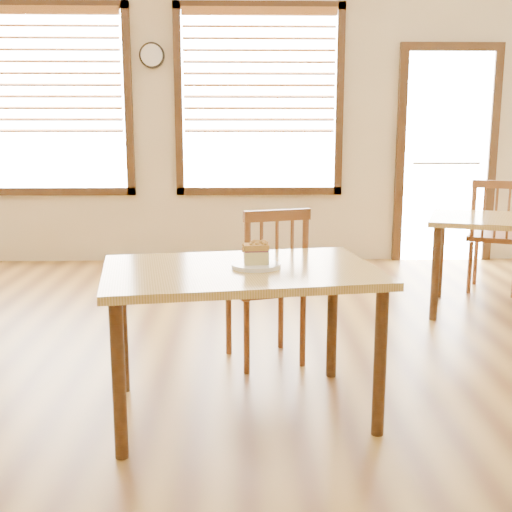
{
  "coord_description": "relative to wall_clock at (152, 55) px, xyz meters",
  "views": [
    {
      "loc": [
        0.09,
        -2.89,
        1.42
      ],
      "look_at": [
        0.17,
        0.21,
        0.8
      ],
      "focal_mm": 45.0,
      "sensor_mm": 36.0,
      "label": 1
    }
  ],
  "objects": [
    {
      "name": "window_left",
      "position": [
        -1.1,
        0.01,
        -0.34
      ],
      "size": [
        1.76,
        0.1,
        1.96
      ],
      "color": "white",
      "rests_on": "room_shell"
    },
    {
      "name": "window_right",
      "position": [
        1.1,
        0.01,
        -0.34
      ],
      "size": [
        1.76,
        0.1,
        1.96
      ],
      "color": "white",
      "rests_on": "room_shell"
    },
    {
      "name": "plate",
      "position": [
        0.97,
        -3.78,
        -1.39
      ],
      "size": [
        0.24,
        0.24,
        0.02
      ],
      "color": "white",
      "rests_on": "cafe_table_main"
    },
    {
      "name": "room_shell",
      "position": [
        0.8,
        -3.96,
        -0.32
      ],
      "size": [
        8.0,
        8.0,
        8.0
      ],
      "color": "beige",
      "rests_on": "ground"
    },
    {
      "name": "cafe_chair_main",
      "position": [
        1.06,
        -3.09,
        -1.66
      ],
      "size": [
        0.56,
        0.56,
        0.98
      ],
      "rotation": [
        0.0,
        0.0,
        3.46
      ],
      "color": "brown",
      "rests_on": "ground"
    },
    {
      "name": "cafe_chair_second",
      "position": [
        3.12,
        -1.4,
        -1.64
      ],
      "size": [
        0.61,
        0.61,
        1.0
      ],
      "rotation": [
        0.0,
        0.0,
        2.66
      ],
      "color": "brown",
      "rests_on": "ground"
    },
    {
      "name": "cafe_table_main",
      "position": [
        0.89,
        -3.78,
        -1.49
      ],
      "size": [
        1.44,
        1.08,
        0.75
      ],
      "rotation": [
        0.0,
        0.0,
        0.16
      ],
      "color": "tan",
      "rests_on": "ground"
    },
    {
      "name": "ground",
      "position": [
        0.8,
        -3.96,
        -2.15
      ],
      "size": [
        8.0,
        8.0,
        0.0
      ],
      "primitive_type": "plane",
      "color": "olive"
    },
    {
      "name": "cake_slice",
      "position": [
        0.97,
        -3.78,
        -1.32
      ],
      "size": [
        0.13,
        0.1,
        0.11
      ],
      "rotation": [
        0.0,
        0.0,
        0.07
      ],
      "color": "#E8D783",
      "rests_on": "plate"
    },
    {
      "name": "wall_clock",
      "position": [
        0.0,
        0.0,
        0.0
      ],
      "size": [
        0.26,
        0.05,
        0.26
      ],
      "color": "black",
      "rests_on": "room_shell"
    },
    {
      "name": "entry_door",
      "position": [
        3.1,
        0.02,
        -0.95
      ],
      "size": [
        1.08,
        0.06,
        2.29
      ],
      "color": "white",
      "rests_on": "ground"
    }
  ]
}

